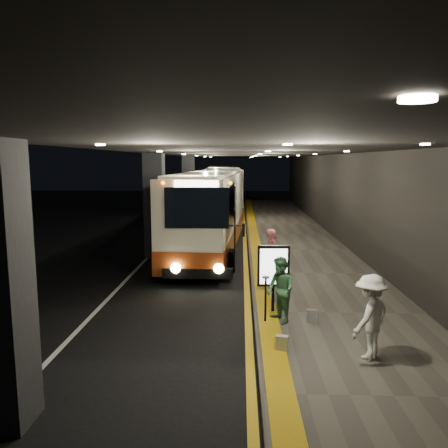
{
  "coord_description": "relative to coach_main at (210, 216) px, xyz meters",
  "views": [
    {
      "loc": [
        2.15,
        -14.22,
        4.08
      ],
      "look_at": [
        1.51,
        2.15,
        1.7
      ],
      "focal_mm": 35.0,
      "sensor_mm": 36.0,
      "label": 1
    }
  ],
  "objects": [
    {
      "name": "lane_line_white",
      "position": [
        -2.56,
        0.2,
        -1.67
      ],
      "size": [
        0.12,
        50.0,
        0.01
      ],
      "primitive_type": "cube",
      "color": "silver",
      "rests_on": "ground"
    },
    {
      "name": "coach_main",
      "position": [
        0.0,
        0.0,
        0.0
      ],
      "size": [
        2.96,
        11.3,
        3.49
      ],
      "rotation": [
        0.0,
        0.0,
        -0.06
      ],
      "color": "beige",
      "rests_on": "ground"
    },
    {
      "name": "kerb_stripe_yellow",
      "position": [
        1.59,
        0.2,
        -1.67
      ],
      "size": [
        0.18,
        50.0,
        0.01
      ],
      "primitive_type": "cube",
      "color": "gold",
      "rests_on": "ground"
    },
    {
      "name": "bag_polka",
      "position": [
        3.14,
        -8.67,
        -1.37
      ],
      "size": [
        0.27,
        0.13,
        0.32
      ],
      "primitive_type": "cube",
      "rotation": [
        0.0,
        0.0,
        -0.08
      ],
      "color": "black",
      "rests_on": "sidewalk"
    },
    {
      "name": "info_sign",
      "position": [
        2.24,
        -7.93,
        -0.34
      ],
      "size": [
        0.83,
        0.14,
        1.76
      ],
      "rotation": [
        0.0,
        0.0,
        0.02
      ],
      "color": "black",
      "rests_on": "sidewalk"
    },
    {
      "name": "passenger_waiting_green",
      "position": [
        2.35,
        -8.71,
        -0.72
      ],
      "size": [
        0.78,
        0.92,
        1.62
      ],
      "primitive_type": "imported",
      "rotation": [
        0.0,
        0.0,
        -1.13
      ],
      "color": "#42784E",
      "rests_on": "sidewalk"
    },
    {
      "name": "bag_plain",
      "position": [
        2.25,
        -10.32,
        -1.37
      ],
      "size": [
        0.28,
        0.21,
        0.32
      ],
      "primitive_type": "cube",
      "rotation": [
        0.0,
        0.0,
        -0.25
      ],
      "color": "beige",
      "rests_on": "sidewalk"
    },
    {
      "name": "ground",
      "position": [
        -0.76,
        -4.8,
        -1.68
      ],
      "size": [
        90.0,
        90.0,
        0.0
      ],
      "primitive_type": "plane",
      "color": "black"
    },
    {
      "name": "support_columns",
      "position": [
        -2.26,
        -0.8,
        0.52
      ],
      "size": [
        0.8,
        24.8,
        4.4
      ],
      "color": "black",
      "rests_on": "ground"
    },
    {
      "name": "terminal_wall",
      "position": [
        6.24,
        0.2,
        1.32
      ],
      "size": [
        0.1,
        50.0,
        6.0
      ],
      "primitive_type": "cube",
      "color": "black",
      "rests_on": "ground"
    },
    {
      "name": "canopy",
      "position": [
        1.74,
        0.2,
        2.92
      ],
      "size": [
        9.0,
        50.0,
        0.4
      ],
      "primitive_type": "cube",
      "color": "black",
      "rests_on": "support_columns"
    },
    {
      "name": "tactile_strip",
      "position": [
        2.09,
        0.2,
        -1.52
      ],
      "size": [
        0.5,
        50.0,
        0.01
      ],
      "primitive_type": "cube",
      "color": "gold",
      "rests_on": "sidewalk"
    },
    {
      "name": "sidewalk",
      "position": [
        3.99,
        0.2,
        -1.6
      ],
      "size": [
        4.5,
        50.0,
        0.15
      ],
      "primitive_type": "cube",
      "color": "#514C44",
      "rests_on": "ground"
    },
    {
      "name": "coach_second",
      "position": [
        0.0,
        13.03,
        0.02
      ],
      "size": [
        3.05,
        11.38,
        3.53
      ],
      "rotation": [
        0.0,
        0.0,
        0.06
      ],
      "color": "beige",
      "rests_on": "ground"
    },
    {
      "name": "passenger_waiting_white",
      "position": [
        3.97,
        -10.59,
        -0.67
      ],
      "size": [
        1.14,
        1.16,
        1.72
      ],
      "primitive_type": "imported",
      "rotation": [
        0.0,
        0.0,
        -2.33
      ],
      "color": "white",
      "rests_on": "sidewalk"
    },
    {
      "name": "stanchion_post",
      "position": [
        2.0,
        -8.67,
        -0.96
      ],
      "size": [
        0.05,
        0.05,
        1.12
      ],
      "primitive_type": "cylinder",
      "color": "black",
      "rests_on": "sidewalk"
    },
    {
      "name": "passenger_boarding",
      "position": [
        2.39,
        -5.41,
        -0.62
      ],
      "size": [
        0.58,
        0.74,
        1.8
      ],
      "primitive_type": "imported",
      "rotation": [
        0.0,
        0.0,
        1.32
      ],
      "color": "#CB5F64",
      "rests_on": "sidewalk"
    }
  ]
}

